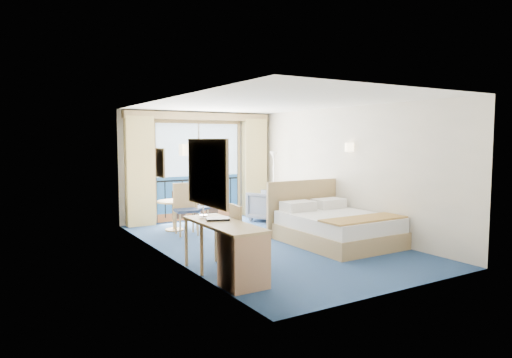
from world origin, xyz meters
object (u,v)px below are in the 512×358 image
floor_lamp (274,168)px  round_table (174,208)px  nightstand (316,217)px  bed (335,227)px  armchair (267,206)px  table_chair_a (194,205)px  table_chair_b (185,206)px  desk_chair (243,232)px  desk (239,253)px

floor_lamp → round_table: 2.82m
nightstand → floor_lamp: bearing=96.5°
bed → armchair: size_ratio=2.68×
nightstand → floor_lamp: 1.83m
bed → nightstand: size_ratio=4.45×
bed → round_table: 3.58m
bed → round_table: bearing=128.4°
armchair → table_chair_a: 1.99m
table_chair_a → table_chair_b: (-0.38, -0.41, 0.07)m
floor_lamp → desk_chair: bearing=-129.7°
nightstand → desk: desk is taller
nightstand → table_chair_a: bearing=151.8°
armchair → floor_lamp: floor_lamp is taller
table_chair_a → desk: bearing=145.6°
nightstand → armchair: size_ratio=0.60×
bed → desk_chair: bed is taller
armchair → table_chair_b: 2.42m
armchair → desk_chair: 4.19m
desk → bed: bearing=24.1°
nightstand → armchair: bearing=108.2°
floor_lamp → nightstand: bearing=-83.5°
nightstand → desk: size_ratio=0.29×
nightstand → round_table: (-2.87, 1.39, 0.26)m
nightstand → floor_lamp: size_ratio=0.29×
round_table → table_chair_b: table_chair_b is taller
table_chair_b → bed: bearing=-39.0°
desk → table_chair_b: table_chair_b is taller
table_chair_a → bed: bearing=-166.3°
floor_lamp → table_chair_b: floor_lamp is taller
armchair → round_table: bearing=-28.9°
bed → desk: (-2.84, -1.27, 0.12)m
floor_lamp → desk: 5.40m
nightstand → desk_chair: bearing=-147.2°
bed → floor_lamp: 3.09m
desk → table_chair_a: bearing=75.1°
armchair → desk_chair: bearing=24.1°
floor_lamp → desk: size_ratio=1.00×
table_chair_b → table_chair_a: bearing=54.9°
nightstand → floor_lamp: (-0.17, 1.49, 1.05)m
desk → armchair: bearing=53.0°
nightstand → desk: (-3.49, -2.68, 0.20)m
floor_lamp → table_chair_b: size_ratio=1.58×
armchair → table_chair_b: size_ratio=0.75×
round_table → table_chair_a: table_chair_a is taller
armchair → desk: size_ratio=0.48×
table_chair_a → desk_chair: bearing=150.2°
desk → table_chair_b: 3.64m
armchair → round_table: size_ratio=1.10×
round_table → table_chair_a: 0.46m
floor_lamp → table_chair_b: 2.79m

